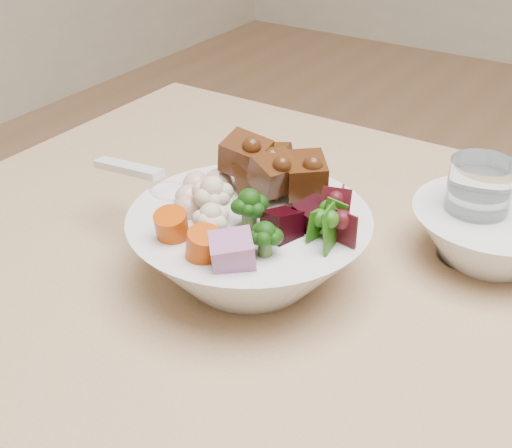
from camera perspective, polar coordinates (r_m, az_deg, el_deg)
name	(u,v)px	position (r m, az deg, el deg)	size (l,w,h in m)	color
food_bowl	(252,242)	(0.70, -0.33, -1.47)	(0.24, 0.24, 0.13)	silver
soup_spoon	(160,187)	(0.75, -7.68, 2.96)	(0.15, 0.05, 0.03)	silver
water_glass	(475,215)	(0.76, 17.09, 0.72)	(0.06, 0.06, 0.11)	white
side_bowl	(493,235)	(0.78, 18.42, -0.83)	(0.17, 0.17, 0.06)	silver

